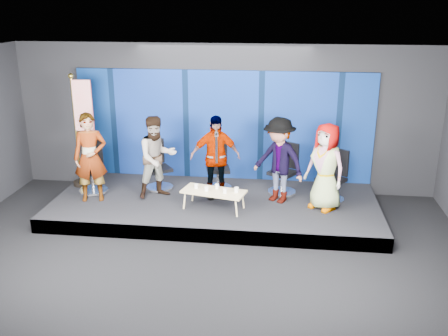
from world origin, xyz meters
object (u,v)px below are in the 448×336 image
Objects in this scene: chair_b at (158,173)px; coffee_table at (214,192)px; panelist_c at (215,157)px; chair_d at (284,177)px; panelist_e at (326,167)px; flag_stand at (81,128)px; panelist_a at (90,158)px; mug_b at (207,189)px; mug_e at (236,190)px; panelist_b at (157,157)px; chair_c at (218,173)px; mug_a at (196,186)px; chair_e at (332,184)px; mug_c at (217,186)px; chair_a at (93,175)px; mug_d at (225,191)px; panelist_d at (279,160)px.

coffee_table is (1.43, -1.02, -0.00)m from chair_b.
chair_d is at bearing 2.83° from panelist_c.
flag_stand is at bearing -147.68° from panelist_e.
mug_b is at bearing -20.35° from panelist_a.
panelist_e is at bearing 10.86° from mug_e.
chair_c is at bearing -7.87° from panelist_b.
panelist_a is 19.95× the size of mug_a.
panelist_e is (4.93, 0.14, -0.05)m from panelist_a.
panelist_e reaches higher than chair_e.
mug_e is at bearing -78.34° from chair_c.
panelist_b is at bearing 162.41° from mug_e.
mug_c is 0.89× the size of mug_e.
chair_a is 2.83m from chair_c.
panelist_b is 2.84m from chair_d.
mug_b is 0.04× the size of flag_stand.
panelist_a is 2.76m from mug_c.
panelist_a is 20.03× the size of mug_d.
chair_a is at bearing -139.12° from chair_e.
mug_d is at bearing -81.24° from panelist_c.
chair_c is at bearing -160.66° from panelist_e.
panelist_b reaches higher than mug_d.
chair_d is at bearing -9.88° from chair_a.
panelist_a reaches higher than chair_a.
chair_a is at bearing 159.38° from chair_b.
mug_e is (-0.83, -0.62, -0.47)m from panelist_d.
chair_d reaches higher than mug_e.
panelist_e reaches higher than chair_d.
panelist_a is 4.93m from panelist_e.
panelist_a is at bearing 176.21° from coffee_table.
mug_e is at bearing 0.27° from mug_b.
panelist_e is 18.91× the size of mug_a.
chair_e is (2.54, -0.40, -0.00)m from chair_c.
chair_b is (1.42, 0.37, -0.02)m from chair_a.
mug_e is (-1.99, -0.81, 0.08)m from chair_e.
panelist_d is (2.74, -0.44, 0.56)m from chair_b.
panelist_a reaches higher than panelist_b.
chair_b is 1.36m from chair_c.
panelist_b is 1.61× the size of chair_e.
panelist_b is at bearing -0.82° from panelist_a.
coffee_table is 13.23× the size of mug_e.
flag_stand reaches higher than chair_e.
panelist_a is 1.71× the size of chair_b.
panelist_b is at bearing 157.53° from mug_d.
chair_a reaches higher than chair_c.
panelist_d is 19.24× the size of mug_a.
mug_a is (2.47, -0.56, 0.06)m from chair_a.
panelist_b reaches higher than chair_c.
mug_b is 1.06× the size of mug_c.
panelist_c is (2.79, 0.01, 0.53)m from chair_a.
panelist_e reaches higher than mug_d.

